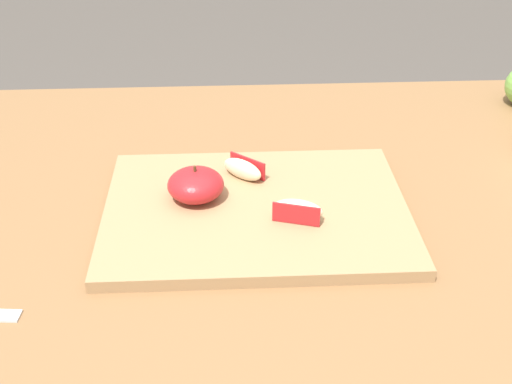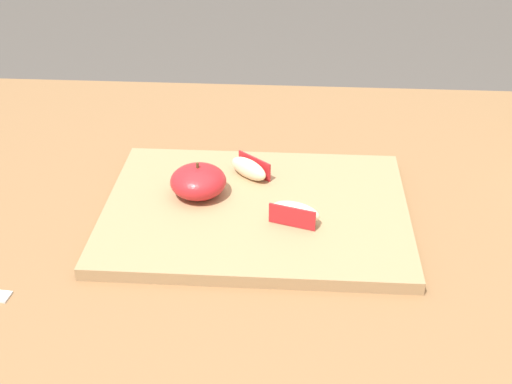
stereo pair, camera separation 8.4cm
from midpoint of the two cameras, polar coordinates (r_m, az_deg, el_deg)
name	(u,v)px [view 1 (the left image)]	position (r m, az deg, el deg)	size (l,w,h in m)	color
dining_table	(309,263)	(0.94, 1.93, -6.14)	(1.50, 0.83, 0.74)	brown
cutting_board	(256,211)	(0.86, -2.81, -1.68)	(0.38, 0.29, 0.02)	#A37F56
apple_half_skin_up	(196,186)	(0.86, -7.93, 0.41)	(0.07, 0.07, 0.05)	#B21E23
apple_wedge_left	(298,210)	(0.82, 0.62, -1.63)	(0.06, 0.04, 0.03)	beige
apple_wedge_near_knife	(243,169)	(0.91, -3.77, 1.88)	(0.06, 0.06, 0.03)	beige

